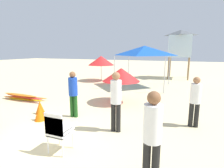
# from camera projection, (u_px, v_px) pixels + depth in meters

# --- Properties ---
(ground) EXTENTS (80.00, 80.00, 0.00)m
(ground) POSITION_uv_depth(u_px,v_px,m) (25.00, 142.00, 4.72)
(ground) COLOR beige
(stacked_plastic_chairs) EXTENTS (0.48, 0.48, 1.02)m
(stacked_plastic_chairs) POSITION_uv_depth(u_px,v_px,m) (58.00, 129.00, 4.12)
(stacked_plastic_chairs) COLOR white
(stacked_plastic_chairs) RESTS_ON ground
(surfboard_pile) EXTENTS (2.49, 0.77, 0.32)m
(surfboard_pile) POSITION_uv_depth(u_px,v_px,m) (23.00, 97.00, 8.66)
(surfboard_pile) COLOR yellow
(surfboard_pile) RESTS_ON ground
(lifeguard_near_left) EXTENTS (0.32, 0.32, 1.80)m
(lifeguard_near_left) POSITION_uv_depth(u_px,v_px,m) (116.00, 98.00, 5.17)
(lifeguard_near_left) COLOR black
(lifeguard_near_left) RESTS_ON ground
(lifeguard_near_center) EXTENTS (0.32, 0.32, 1.67)m
(lifeguard_near_center) POSITION_uv_depth(u_px,v_px,m) (73.00, 91.00, 6.35)
(lifeguard_near_center) COLOR #194C19
(lifeguard_near_center) RESTS_ON ground
(lifeguard_near_right) EXTENTS (0.32, 0.32, 1.61)m
(lifeguard_near_right) POSITION_uv_depth(u_px,v_px,m) (195.00, 99.00, 5.51)
(lifeguard_near_right) COLOR black
(lifeguard_near_right) RESTS_ON ground
(lifeguard_far_right) EXTENTS (0.32, 0.32, 1.74)m
(lifeguard_far_right) POSITION_uv_depth(u_px,v_px,m) (152.00, 133.00, 3.04)
(lifeguard_far_right) COLOR black
(lifeguard_far_right) RESTS_ON ground
(popup_canopy) EXTENTS (3.06, 3.06, 2.71)m
(popup_canopy) POSITION_uv_depth(u_px,v_px,m) (144.00, 51.00, 11.56)
(popup_canopy) COLOR #B2B2B7
(popup_canopy) RESTS_ON ground
(lifeguard_tower) EXTENTS (1.98, 1.98, 4.10)m
(lifeguard_tower) POSITION_uv_depth(u_px,v_px,m) (180.00, 44.00, 15.00)
(lifeguard_tower) COLOR olive
(lifeguard_tower) RESTS_ON ground
(beach_umbrella_left) EXTENTS (1.71, 1.71, 1.62)m
(beach_umbrella_left) POSITION_uv_depth(u_px,v_px,m) (121.00, 75.00, 8.03)
(beach_umbrella_left) COLOR beige
(beach_umbrella_left) RESTS_ON ground
(beach_umbrella_far) EXTENTS (2.06, 2.06, 1.98)m
(beach_umbrella_far) POSITION_uv_depth(u_px,v_px,m) (101.00, 61.00, 13.96)
(beach_umbrella_far) COLOR beige
(beach_umbrella_far) RESTS_ON ground
(traffic_cone_near) EXTENTS (0.36, 0.36, 0.51)m
(traffic_cone_near) POSITION_uv_depth(u_px,v_px,m) (40.00, 107.00, 6.79)
(traffic_cone_near) COLOR orange
(traffic_cone_near) RESTS_ON ground
(traffic_cone_far) EXTENTS (0.37, 0.37, 0.54)m
(traffic_cone_far) POSITION_uv_depth(u_px,v_px,m) (40.00, 113.00, 6.14)
(traffic_cone_far) COLOR orange
(traffic_cone_far) RESTS_ON ground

